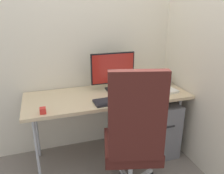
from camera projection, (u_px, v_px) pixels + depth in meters
ground_plane at (108, 154)px, 2.60m from camera, size 8.00×8.00×0.00m
wall_back at (98, 26)px, 2.44m from camera, size 3.42×0.04×2.80m
wall_side_right at (202, 29)px, 2.15m from camera, size 0.04×2.38×2.80m
desk at (107, 98)px, 2.36m from camera, size 1.68×0.64×0.74m
office_chair at (134, 137)px, 1.80m from camera, size 0.60×0.62×1.22m
filing_cabinet at (152, 125)px, 2.61m from camera, size 0.45×0.55×0.62m
monitor at (113, 69)px, 2.41m from camera, size 0.48×0.12×0.41m
keyboard at (115, 100)px, 2.17m from camera, size 0.42×0.19×0.03m
mouse at (152, 96)px, 2.26m from camera, size 0.06×0.11×0.04m
pen_holder at (167, 81)px, 2.61m from camera, size 0.10×0.10×0.18m
notebook at (169, 91)px, 2.41m from camera, size 0.19×0.17×0.02m
desk_clamp_accessory at (43, 111)px, 1.93m from camera, size 0.05×0.05×0.05m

